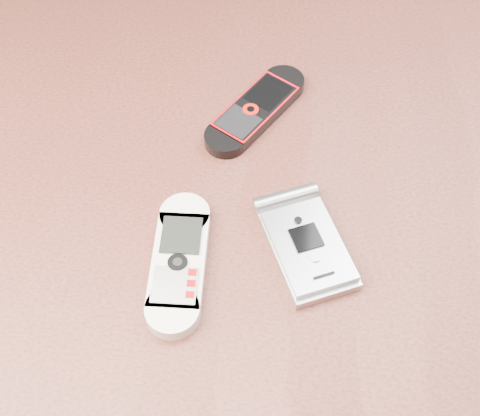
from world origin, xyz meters
name	(u,v)px	position (x,y,z in m)	size (l,w,h in m)	color
table	(235,273)	(0.00, 0.00, 0.64)	(1.20, 0.80, 0.75)	black
nokia_white	(179,262)	(-0.04, -0.06, 0.76)	(0.04, 0.14, 0.02)	silver
nokia_black_red	(256,110)	(0.01, 0.12, 0.76)	(0.04, 0.14, 0.01)	black
motorola_razr	(307,245)	(0.07, -0.03, 0.76)	(0.06, 0.11, 0.02)	#B9B9BE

